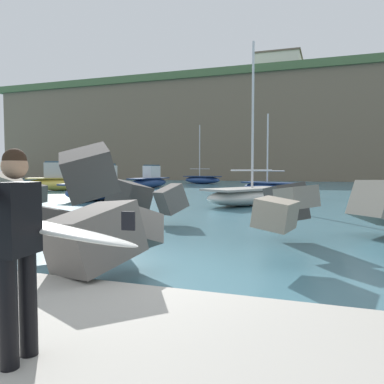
{
  "coord_description": "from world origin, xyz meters",
  "views": [
    {
      "loc": [
        2.57,
        -6.61,
        1.85
      ],
      "look_at": [
        0.08,
        0.5,
        1.4
      ],
      "focal_mm": 36.47,
      "sensor_mm": 36.0,
      "label": 1
    }
  ],
  "objects_px": {
    "surfer_with_board": "(22,236)",
    "station_building_central": "(234,87)",
    "boat_mid_centre": "(98,188)",
    "boat_near_centre": "(247,195)",
    "boat_near_left": "(202,179)",
    "boat_far_centre": "(150,181)",
    "station_building_east": "(245,87)",
    "boat_near_right": "(60,181)",
    "station_building_west": "(278,70)",
    "boat_far_left": "(271,187)"
  },
  "relations": [
    {
      "from": "boat_mid_centre",
      "to": "station_building_central",
      "type": "height_order",
      "value": "station_building_central"
    },
    {
      "from": "boat_near_centre",
      "to": "boat_near_right",
      "type": "height_order",
      "value": "boat_near_centre"
    },
    {
      "from": "surfer_with_board",
      "to": "boat_mid_centre",
      "type": "distance_m",
      "value": 20.2
    },
    {
      "from": "boat_near_centre",
      "to": "boat_far_left",
      "type": "bearing_deg",
      "value": 91.78
    },
    {
      "from": "boat_near_centre",
      "to": "station_building_east",
      "type": "relative_size",
      "value": 1.1
    },
    {
      "from": "surfer_with_board",
      "to": "boat_near_left",
      "type": "relative_size",
      "value": 0.29
    },
    {
      "from": "station_building_central",
      "to": "boat_mid_centre",
      "type": "bearing_deg",
      "value": -83.44
    },
    {
      "from": "boat_near_left",
      "to": "station_building_central",
      "type": "bearing_deg",
      "value": 98.1
    },
    {
      "from": "station_building_east",
      "to": "station_building_west",
      "type": "bearing_deg",
      "value": -54.29
    },
    {
      "from": "boat_near_left",
      "to": "boat_near_centre",
      "type": "height_order",
      "value": "boat_near_centre"
    },
    {
      "from": "surfer_with_board",
      "to": "boat_far_centre",
      "type": "xyz_separation_m",
      "value": [
        -13.96,
        31.78,
        -0.57
      ]
    },
    {
      "from": "boat_near_left",
      "to": "boat_mid_centre",
      "type": "height_order",
      "value": "boat_near_left"
    },
    {
      "from": "boat_far_left",
      "to": "boat_near_left",
      "type": "bearing_deg",
      "value": 124.98
    },
    {
      "from": "station_building_west",
      "to": "boat_near_left",
      "type": "bearing_deg",
      "value": -100.52
    },
    {
      "from": "boat_far_left",
      "to": "boat_near_centre",
      "type": "bearing_deg",
      "value": -88.22
    },
    {
      "from": "boat_mid_centre",
      "to": "station_building_east",
      "type": "xyz_separation_m",
      "value": [
        -5.2,
        67.75,
        19.56
      ]
    },
    {
      "from": "station_building_west",
      "to": "boat_near_centre",
      "type": "bearing_deg",
      "value": -84.52
    },
    {
      "from": "surfer_with_board",
      "to": "boat_near_right",
      "type": "height_order",
      "value": "boat_near_right"
    },
    {
      "from": "boat_far_left",
      "to": "station_building_west",
      "type": "xyz_separation_m",
      "value": [
        -5.02,
        44.59,
        19.84
      ]
    },
    {
      "from": "boat_far_centre",
      "to": "station_building_central",
      "type": "distance_m",
      "value": 56.8
    },
    {
      "from": "boat_near_left",
      "to": "boat_far_centre",
      "type": "bearing_deg",
      "value": -98.5
    },
    {
      "from": "boat_near_centre",
      "to": "boat_mid_centre",
      "type": "distance_m",
      "value": 9.04
    },
    {
      "from": "surfer_with_board",
      "to": "boat_far_left",
      "type": "relative_size",
      "value": 0.34
    },
    {
      "from": "surfer_with_board",
      "to": "station_building_central",
      "type": "relative_size",
      "value": 0.37
    },
    {
      "from": "boat_near_left",
      "to": "station_building_central",
      "type": "distance_m",
      "value": 46.6
    },
    {
      "from": "boat_mid_centre",
      "to": "station_building_west",
      "type": "height_order",
      "value": "station_building_west"
    },
    {
      "from": "boat_near_centre",
      "to": "boat_near_left",
      "type": "bearing_deg",
      "value": 112.39
    },
    {
      "from": "station_building_west",
      "to": "station_building_east",
      "type": "bearing_deg",
      "value": 125.71
    },
    {
      "from": "station_building_west",
      "to": "station_building_central",
      "type": "bearing_deg",
      "value": 133.23
    },
    {
      "from": "surfer_with_board",
      "to": "boat_far_left",
      "type": "bearing_deg",
      "value": 93.57
    },
    {
      "from": "boat_near_left",
      "to": "station_building_central",
      "type": "xyz_separation_m",
      "value": [
        -5.94,
        41.73,
        19.88
      ]
    },
    {
      "from": "surfer_with_board",
      "to": "boat_far_centre",
      "type": "height_order",
      "value": "boat_far_centre"
    },
    {
      "from": "station_building_central",
      "to": "station_building_east",
      "type": "bearing_deg",
      "value": 3.67
    },
    {
      "from": "boat_near_centre",
      "to": "boat_mid_centre",
      "type": "xyz_separation_m",
      "value": [
        -9.02,
        0.51,
        0.19
      ]
    },
    {
      "from": "surfer_with_board",
      "to": "boat_mid_centre",
      "type": "relative_size",
      "value": 0.42
    },
    {
      "from": "boat_near_right",
      "to": "boat_far_centre",
      "type": "height_order",
      "value": "boat_near_right"
    },
    {
      "from": "boat_near_left",
      "to": "station_building_east",
      "type": "bearing_deg",
      "value": 94.59
    },
    {
      "from": "surfer_with_board",
      "to": "boat_far_centre",
      "type": "relative_size",
      "value": 0.34
    },
    {
      "from": "boat_near_centre",
      "to": "station_building_east",
      "type": "height_order",
      "value": "station_building_east"
    },
    {
      "from": "surfer_with_board",
      "to": "station_building_central",
      "type": "height_order",
      "value": "station_building_central"
    },
    {
      "from": "surfer_with_board",
      "to": "boat_near_centre",
      "type": "distance_m",
      "value": 16.86
    },
    {
      "from": "boat_mid_centre",
      "to": "boat_far_centre",
      "type": "relative_size",
      "value": 0.81
    },
    {
      "from": "boat_near_left",
      "to": "station_building_east",
      "type": "height_order",
      "value": "station_building_east"
    },
    {
      "from": "boat_near_right",
      "to": "station_building_east",
      "type": "relative_size",
      "value": 0.79
    },
    {
      "from": "boat_near_left",
      "to": "boat_mid_centre",
      "type": "bearing_deg",
      "value": -85.94
    },
    {
      "from": "boat_near_left",
      "to": "station_building_east",
      "type": "xyz_separation_m",
      "value": [
        -3.37,
        41.89,
        19.72
      ]
    },
    {
      "from": "boat_mid_centre",
      "to": "station_building_east",
      "type": "height_order",
      "value": "station_building_east"
    },
    {
      "from": "station_building_west",
      "to": "boat_near_right",
      "type": "bearing_deg",
      "value": -104.47
    },
    {
      "from": "boat_near_centre",
      "to": "station_building_central",
      "type": "distance_m",
      "value": 72.9
    },
    {
      "from": "boat_mid_centre",
      "to": "boat_far_left",
      "type": "distance_m",
      "value": 13.88
    }
  ]
}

